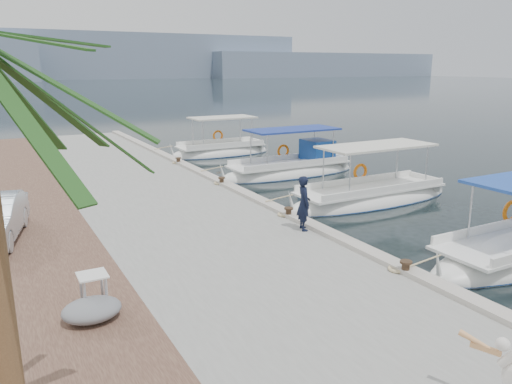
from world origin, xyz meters
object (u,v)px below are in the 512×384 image
at_px(fishing_caique_d, 291,171).
at_px(fishing_caique_e, 221,153).
at_px(fishing_caique_c, 370,199).
at_px(fisherman, 304,203).

height_order(fishing_caique_d, fishing_caique_e, same).
relative_size(fishing_caique_c, fishing_caique_d, 1.02).
bearing_deg(fishing_caique_d, fishing_caique_e, 95.55).
distance_m(fishing_caique_c, fishing_caique_d, 5.75).
height_order(fishing_caique_d, fisherman, fishing_caique_d).
bearing_deg(fishing_caique_c, fisherman, -150.93).
bearing_deg(fishing_caique_c, fishing_caique_e, 92.88).
xyz_separation_m(fishing_caique_d, fishing_caique_e, (-0.65, 6.71, -0.06)).
bearing_deg(fishing_caique_c, fishing_caique_d, 89.75).
distance_m(fishing_caique_d, fishing_caique_e, 6.75).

